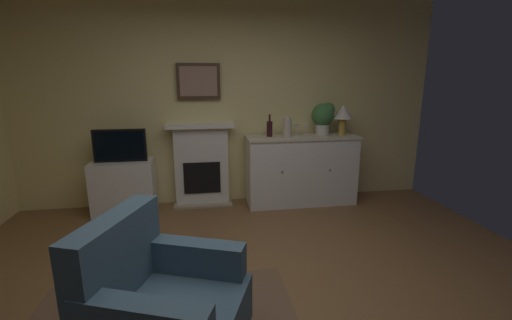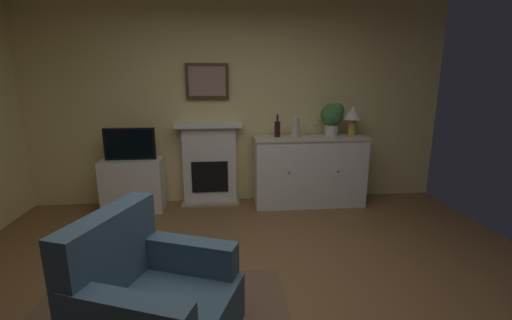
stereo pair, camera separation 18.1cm
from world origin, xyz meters
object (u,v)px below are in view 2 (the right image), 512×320
Objects in this scene: fireplace_unit at (210,164)px; sideboard_cabinet at (309,171)px; vase_decorative at (295,127)px; potted_plant_small at (333,116)px; tv_cabinet at (134,185)px; table_lamp at (353,115)px; tv_set at (130,144)px; armchair at (152,301)px; wine_bottle at (277,129)px; wine_glass_left at (305,127)px; framed_picture at (207,81)px; wine_glass_center at (315,128)px.

fireplace_unit is 0.74× the size of sideboard_cabinet.
potted_plant_small reaches higher than vase_decorative.
tv_cabinet is (-0.97, -0.16, -0.21)m from fireplace_unit.
fireplace_unit is 2.75× the size of table_lamp.
armchair is at bearing -74.06° from tv_set.
wine_bottle is 1.03× the size of vase_decorative.
wine_glass_left is (-0.07, 0.01, 0.59)m from sideboard_cabinet.
table_lamp is at bearing -6.76° from framed_picture.
framed_picture is at bearing 168.74° from wine_glass_center.
potted_plant_small is 3.27m from armchair.
fireplace_unit is 1.01m from tv_cabinet.
wine_bottle is 0.75m from potted_plant_small.
wine_bottle is (-0.99, 0.03, -0.17)m from table_lamp.
wine_bottle reaches higher than tv_set.
sideboard_cabinet is 2.96m from armchair.
wine_glass_center is at bearing -52.68° from sideboard_cabinet.
wine_bottle is at bearing -9.58° from fireplace_unit.
fireplace_unit is 1.04m from tv_set.
wine_glass_center is at bearing -9.12° from wine_bottle.
wine_glass_left reaches higher than armchair.
wine_glass_center is (1.36, -0.23, 0.50)m from fireplace_unit.
sideboard_cabinet is at bearing -171.40° from potted_plant_small.
vase_decorative is at bearing -11.59° from fireplace_unit.
framed_picture is 1.28× the size of potted_plant_small.
vase_decorative is 0.27× the size of armchair.
wine_glass_left is 0.16× the size of armchair.
fireplace_unit is at bearing 168.41° from vase_decorative.
tv_set is at bearing 105.94° from armchair.
wine_glass_left is at bearing 0.50° from tv_set.
wine_glass_left is 1.00× the size of wine_glass_center.
tv_set is at bearing -178.92° from wine_bottle.
framed_picture is 1.64m from tv_cabinet.
vase_decorative is at bearing -179.79° from wine_glass_center.
wine_bottle is at bearing 65.44° from armchair.
vase_decorative is 2.09m from tv_set.
sideboard_cabinet is 2.39× the size of tv_set.
wine_glass_center is at bearing 56.41° from armchair.
potted_plant_small is at bearing -6.22° from framed_picture.
table_lamp is (1.88, -0.18, 0.66)m from fireplace_unit.
framed_picture is 3.33× the size of wine_glass_center.
potted_plant_small is (0.30, 0.05, 0.72)m from sideboard_cabinet.
table_lamp is 0.93× the size of potted_plant_small.
potted_plant_small reaches higher than wine_glass_center.
table_lamp is at bearing -10.19° from potted_plant_small.
wine_bottle reaches higher than fireplace_unit.
framed_picture is 0.53× the size of armchair.
sideboard_cabinet is (1.33, -0.18, -0.08)m from fireplace_unit.
tv_cabinet is at bearing 179.90° from wine_glass_left.
armchair is at bearing -123.59° from wine_glass_center.
sideboard_cabinet is 0.72m from wine_bottle.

